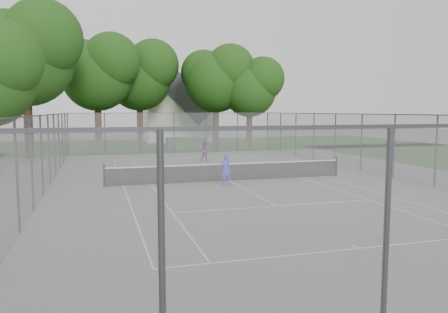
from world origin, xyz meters
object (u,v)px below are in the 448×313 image
object	(u,v)px
tennis_net	(229,171)
house	(178,109)
girl_player	(226,170)
woman_player	(205,151)

from	to	relation	value
tennis_net	house	size ratio (longest dim) A/B	1.32
tennis_net	girl_player	size ratio (longest dim) A/B	8.07
house	girl_player	world-z (taller)	house
tennis_net	girl_player	distance (m)	1.49
house	woman_player	xyz separation A→B (m)	(-1.98, -22.00, -3.15)
woman_player	girl_player	bearing A→B (deg)	-80.71
tennis_net	girl_player	bearing A→B (deg)	-114.08
house	woman_player	distance (m)	22.31
tennis_net	house	distance (m)	31.27
woman_player	house	bearing A→B (deg)	102.35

